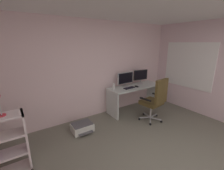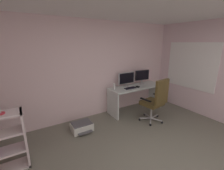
# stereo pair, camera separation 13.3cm
# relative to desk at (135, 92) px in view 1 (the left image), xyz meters

# --- Properties ---
(wall_back) EXTENTS (5.27, 0.10, 2.57)m
(wall_back) POSITION_rel_desk_xyz_m (-1.24, 0.41, 0.72)
(wall_back) COLOR silver
(wall_back) RESTS_ON ground
(window_pane) EXTENTS (0.01, 1.41, 1.24)m
(window_pane) POSITION_rel_desk_xyz_m (1.39, -0.75, 0.79)
(window_pane) COLOR white
(window_frame) EXTENTS (0.02, 1.49, 1.32)m
(window_frame) POSITION_rel_desk_xyz_m (1.38, -0.75, 0.79)
(window_frame) COLOR white
(desk) EXTENTS (1.69, 0.59, 0.76)m
(desk) POSITION_rel_desk_xyz_m (0.00, 0.00, 0.00)
(desk) COLOR silver
(desk) RESTS_ON ground
(monitor_main) EXTENTS (0.55, 0.18, 0.42)m
(monitor_main) POSITION_rel_desk_xyz_m (-0.28, 0.12, 0.43)
(monitor_main) COLOR #B2B5B7
(monitor_main) RESTS_ON desk
(monitor_secondary) EXTENTS (0.49, 0.18, 0.43)m
(monitor_secondary) POSITION_rel_desk_xyz_m (0.32, 0.12, 0.45)
(monitor_secondary) COLOR #B2B5B7
(monitor_secondary) RESTS_ON desk
(keyboard) EXTENTS (0.34, 0.14, 0.02)m
(keyboard) POSITION_rel_desk_xyz_m (-0.29, -0.07, 0.20)
(keyboard) COLOR black
(keyboard) RESTS_ON desk
(computer_mouse) EXTENTS (0.06, 0.10, 0.03)m
(computer_mouse) POSITION_rel_desk_xyz_m (-0.04, -0.10, 0.21)
(computer_mouse) COLOR black
(computer_mouse) RESTS_ON desk
(desktop_speaker) EXTENTS (0.07, 0.07, 0.17)m
(desktop_speaker) POSITION_rel_desk_xyz_m (-0.73, 0.08, 0.27)
(desktop_speaker) COLOR silver
(desktop_speaker) RESTS_ON desk
(office_chair) EXTENTS (0.63, 0.65, 1.17)m
(office_chair) POSITION_rel_desk_xyz_m (-0.07, -0.84, 0.06)
(office_chair) COLOR #B7BABC
(office_chair) RESTS_ON ground
(printer) EXTENTS (0.47, 0.43, 0.21)m
(printer) POSITION_rel_desk_xyz_m (-1.83, -0.23, -0.47)
(printer) COLOR silver
(printer) RESTS_ON ground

